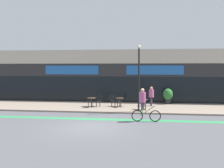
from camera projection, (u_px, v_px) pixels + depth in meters
ground_plane at (89, 127)px, 14.72m from camera, size 120.00×120.00×0.00m
sidewalk_slab at (108, 107)px, 21.89m from camera, size 40.00×5.50×0.12m
storefront_facade at (115, 76)px, 26.40m from camera, size 40.00×4.06×5.03m
bike_lane_stripe at (97, 119)px, 17.00m from camera, size 36.00×0.70×0.01m
bistro_table_0 at (92, 100)px, 21.64m from camera, size 0.72×0.72×0.73m
bistro_table_1 at (120, 100)px, 21.69m from camera, size 0.65×0.65×0.71m
bistro_table_2 at (144, 102)px, 20.16m from camera, size 0.63×0.63×0.78m
cafe_chair_0_near at (90, 101)px, 21.02m from camera, size 0.40×0.58×0.90m
cafe_chair_0_side at (99, 100)px, 21.56m from camera, size 0.59×0.42×0.90m
cafe_chair_1_near at (119, 101)px, 21.07m from camera, size 0.41×0.58×0.90m
cafe_chair_1_side at (112, 100)px, 21.77m from camera, size 0.59×0.42×0.90m
cafe_chair_2_near at (143, 104)px, 19.54m from camera, size 0.44×0.59×0.90m
planter_pot at (168, 95)px, 23.25m from camera, size 0.88×0.88×1.37m
lamp_post at (139, 73)px, 19.12m from camera, size 0.26×0.26×4.86m
cyclist_0 at (144, 103)px, 16.20m from camera, size 1.82×0.49×2.07m
pedestrian_near_end at (151, 95)px, 21.98m from camera, size 0.46×0.46×1.62m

